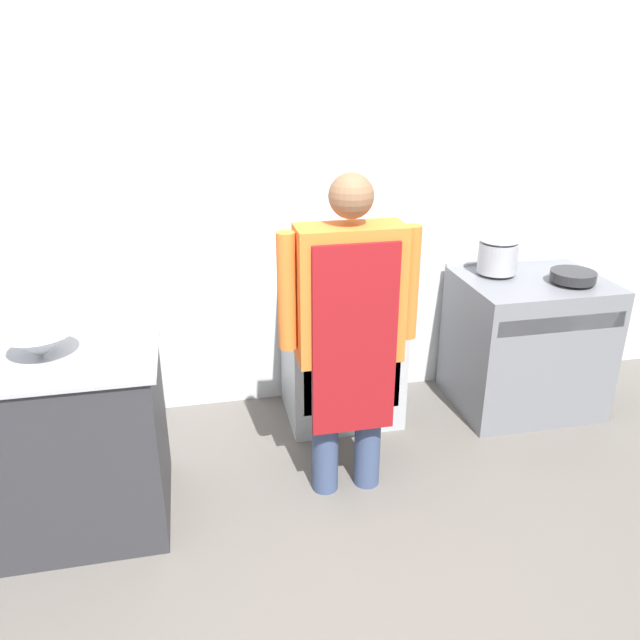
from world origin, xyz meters
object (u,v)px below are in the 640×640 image
(fridge_unit, at_px, (342,352))
(mixing_bowl, at_px, (40,344))
(person_cook, at_px, (349,322))
(stove, at_px, (526,343))
(stock_pot, at_px, (498,255))
(saute_pan, at_px, (573,276))

(fridge_unit, relative_size, mixing_bowl, 2.82)
(fridge_unit, distance_m, person_cook, 0.92)
(stove, height_order, fridge_unit, stove)
(stove, height_order, stock_pot, stock_pot)
(stove, relative_size, mixing_bowl, 2.85)
(stove, height_order, mixing_bowl, mixing_bowl)
(person_cook, bearing_deg, stock_pot, 33.17)
(fridge_unit, bearing_deg, saute_pan, -9.46)
(stove, bearing_deg, person_cook, -155.12)
(stove, bearing_deg, fridge_unit, 174.98)
(stove, distance_m, mixing_bowl, 2.91)
(fridge_unit, bearing_deg, stock_pot, 1.19)
(stock_pot, height_order, saute_pan, stock_pot)
(person_cook, relative_size, mixing_bowl, 5.35)
(mixing_bowl, bearing_deg, person_cook, -0.21)
(fridge_unit, xyz_separation_m, person_cook, (-0.15, -0.74, 0.53))
(stove, height_order, saute_pan, saute_pan)
(fridge_unit, bearing_deg, mixing_bowl, -154.94)
(person_cook, bearing_deg, fridge_unit, 78.44)
(fridge_unit, relative_size, person_cook, 0.53)
(stock_pot, bearing_deg, saute_pan, -33.66)
(fridge_unit, xyz_separation_m, saute_pan, (1.39, -0.23, 0.49))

